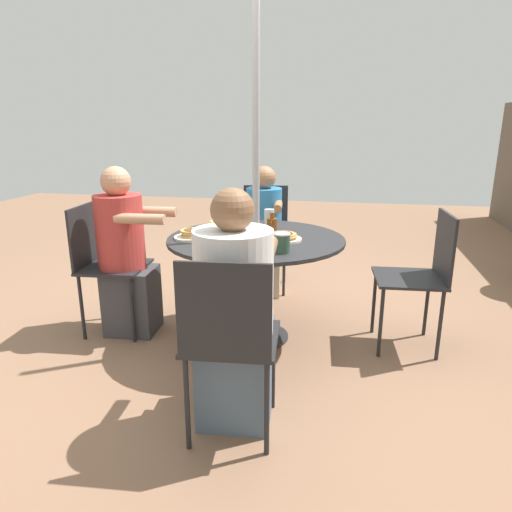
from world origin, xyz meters
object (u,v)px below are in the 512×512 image
(patio_table, at_px, (256,256))
(pancake_plate_a, at_px, (223,225))
(coffee_cup, at_px, (282,243))
(drinking_glass_a, at_px, (269,218))
(patio_chair_east, at_px, (229,335))
(diner_east, at_px, (235,320))
(pancake_plate_d, at_px, (235,245))
(diner_west, at_px, (264,236))
(pancake_plate_b, at_px, (283,237))
(diner_north, at_px, (126,258))
(patio_chair_south, at_px, (423,271))
(pancake_plate_c, at_px, (193,235))
(patio_chair_north, at_px, (103,259))
(patio_chair_west, at_px, (265,229))
(syrup_bottle, at_px, (272,224))

(patio_table, distance_m, pancake_plate_a, 0.38)
(coffee_cup, xyz_separation_m, drinking_glass_a, (-0.67, -0.19, 0.01))
(patio_table, bearing_deg, patio_chair_east, 4.54)
(diner_east, distance_m, pancake_plate_d, 0.67)
(drinking_glass_a, bearing_deg, pancake_plate_d, -9.73)
(diner_west, bearing_deg, pancake_plate_b, 100.41)
(diner_north, distance_m, pancake_plate_a, 0.71)
(coffee_cup, bearing_deg, patio_chair_south, 115.11)
(patio_chair_south, bearing_deg, coffee_cup, 111.48)
(patio_chair_south, xyz_separation_m, pancake_plate_c, (0.18, -1.48, 0.21))
(diner_east, height_order, patio_chair_south, diner_east)
(pancake_plate_c, bearing_deg, diner_north, -94.73)
(diner_north, xyz_separation_m, pancake_plate_a, (-0.27, 0.63, 0.20))
(patio_chair_north, distance_m, drinking_glass_a, 1.21)
(patio_chair_north, distance_m, pancake_plate_d, 1.05)
(patio_chair_west, bearing_deg, patio_chair_south, 133.48)
(patio_chair_west, distance_m, diner_west, 0.17)
(diner_west, xyz_separation_m, pancake_plate_b, (0.95, 0.29, 0.23))
(diner_east, height_order, pancake_plate_b, diner_east)
(patio_chair_east, height_order, patio_chair_south, same)
(patio_table, relative_size, patio_chair_north, 1.29)
(diner_east, bearing_deg, patio_chair_south, 39.53)
(drinking_glass_a, bearing_deg, diner_west, -166.26)
(patio_chair_west, bearing_deg, pancake_plate_c, 70.17)
(pancake_plate_c, distance_m, coffee_cup, 0.66)
(patio_chair_north, relative_size, pancake_plate_d, 3.76)
(patio_chair_south, bearing_deg, pancake_plate_d, 103.64)
(patio_chair_east, height_order, coffee_cup, patio_chair_east)
(diner_west, bearing_deg, pancake_plate_c, 67.03)
(pancake_plate_d, height_order, drinking_glass_a, drinking_glass_a)
(patio_chair_west, relative_size, pancake_plate_c, 3.76)
(patio_chair_west, bearing_deg, pancake_plate_d, 85.50)
(patio_chair_south, relative_size, syrup_bottle, 6.84)
(patio_chair_east, height_order, syrup_bottle, patio_chair_east)
(pancake_plate_a, height_order, pancake_plate_d, pancake_plate_a)
(diner_north, height_order, pancake_plate_d, diner_north)
(pancake_plate_d, bearing_deg, pancake_plate_a, -157.41)
(diner_east, relative_size, diner_west, 1.06)
(syrup_bottle, bearing_deg, diner_north, -75.49)
(diner_east, xyz_separation_m, pancake_plate_d, (-0.62, -0.15, 0.21))
(patio_chair_north, height_order, syrup_bottle, patio_chair_north)
(diner_north, bearing_deg, patio_chair_north, -90.00)
(diner_west, distance_m, pancake_plate_b, 1.02)
(diner_north, xyz_separation_m, pancake_plate_c, (0.04, 0.51, 0.20))
(patio_chair_south, height_order, patio_chair_west, same)
(diner_west, bearing_deg, patio_chair_south, 138.10)
(patio_chair_north, xyz_separation_m, pancake_plate_c, (0.03, 0.68, 0.21))
(patio_chair_north, bearing_deg, pancake_plate_a, 105.46)
(syrup_bottle, bearing_deg, drinking_glass_a, -163.50)
(patio_chair_north, xyz_separation_m, patio_chair_east, (1.00, 1.17, 0.00))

